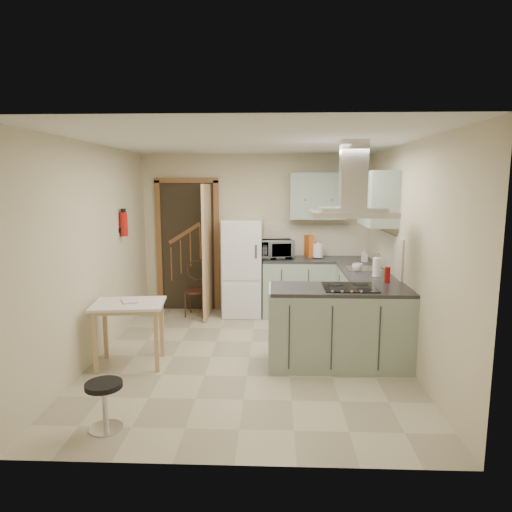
{
  "coord_description": "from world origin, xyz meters",
  "views": [
    {
      "loc": [
        0.28,
        -5.15,
        2.06
      ],
      "look_at": [
        0.06,
        0.45,
        1.15
      ],
      "focal_mm": 32.0,
      "sensor_mm": 36.0,
      "label": 1
    }
  ],
  "objects_px": {
    "drop_leaf_table": "(130,334)",
    "extractor_hood": "(352,214)",
    "bentwood_chair": "(196,291)",
    "microwave": "(276,249)",
    "stool": "(105,406)",
    "fridge": "(243,267)",
    "peninsula": "(339,327)"
  },
  "relations": [
    {
      "from": "bentwood_chair",
      "to": "stool",
      "type": "bearing_deg",
      "value": -86.01
    },
    {
      "from": "extractor_hood",
      "to": "bentwood_chair",
      "type": "height_order",
      "value": "extractor_hood"
    },
    {
      "from": "bentwood_chair",
      "to": "peninsula",
      "type": "bearing_deg",
      "value": -36.36
    },
    {
      "from": "stool",
      "to": "peninsula",
      "type": "bearing_deg",
      "value": 33.99
    },
    {
      "from": "peninsula",
      "to": "drop_leaf_table",
      "type": "bearing_deg",
      "value": -177.92
    },
    {
      "from": "drop_leaf_table",
      "to": "stool",
      "type": "xyz_separation_m",
      "value": [
        0.21,
        -1.37,
        -0.16
      ]
    },
    {
      "from": "peninsula",
      "to": "bentwood_chair",
      "type": "xyz_separation_m",
      "value": [
        -1.94,
        1.87,
        -0.06
      ]
    },
    {
      "from": "extractor_hood",
      "to": "drop_leaf_table",
      "type": "distance_m",
      "value": 2.81
    },
    {
      "from": "extractor_hood",
      "to": "bentwood_chair",
      "type": "relative_size",
      "value": 1.15
    },
    {
      "from": "stool",
      "to": "microwave",
      "type": "bearing_deg",
      "value": 67.13
    },
    {
      "from": "drop_leaf_table",
      "to": "bentwood_chair",
      "type": "relative_size",
      "value": 0.99
    },
    {
      "from": "fridge",
      "to": "stool",
      "type": "xyz_separation_m",
      "value": [
        -0.93,
        -3.43,
        -0.54
      ]
    },
    {
      "from": "microwave",
      "to": "fridge",
      "type": "bearing_deg",
      "value": 166.58
    },
    {
      "from": "extractor_hood",
      "to": "peninsula",
      "type": "bearing_deg",
      "value": 180.0
    },
    {
      "from": "drop_leaf_table",
      "to": "bentwood_chair",
      "type": "bearing_deg",
      "value": 70.94
    },
    {
      "from": "stool",
      "to": "microwave",
      "type": "distance_m",
      "value": 3.8
    },
    {
      "from": "extractor_hood",
      "to": "stool",
      "type": "relative_size",
      "value": 2.17
    },
    {
      "from": "peninsula",
      "to": "drop_leaf_table",
      "type": "distance_m",
      "value": 2.37
    },
    {
      "from": "peninsula",
      "to": "extractor_hood",
      "type": "xyz_separation_m",
      "value": [
        0.1,
        0.0,
        1.27
      ]
    },
    {
      "from": "extractor_hood",
      "to": "drop_leaf_table",
      "type": "relative_size",
      "value": 1.16
    },
    {
      "from": "drop_leaf_table",
      "to": "microwave",
      "type": "bearing_deg",
      "value": 44.32
    },
    {
      "from": "bentwood_chair",
      "to": "stool",
      "type": "relative_size",
      "value": 1.88
    },
    {
      "from": "fridge",
      "to": "peninsula",
      "type": "xyz_separation_m",
      "value": [
        1.22,
        -1.98,
        -0.3
      ]
    },
    {
      "from": "extractor_hood",
      "to": "microwave",
      "type": "relative_size",
      "value": 1.75
    },
    {
      "from": "drop_leaf_table",
      "to": "extractor_hood",
      "type": "bearing_deg",
      "value": -4.84
    },
    {
      "from": "drop_leaf_table",
      "to": "bentwood_chair",
      "type": "distance_m",
      "value": 2.01
    },
    {
      "from": "fridge",
      "to": "extractor_hood",
      "type": "xyz_separation_m",
      "value": [
        1.32,
        -1.98,
        0.97
      ]
    },
    {
      "from": "fridge",
      "to": "peninsula",
      "type": "bearing_deg",
      "value": -58.26
    },
    {
      "from": "microwave",
      "to": "extractor_hood",
      "type": "bearing_deg",
      "value": -79.55
    },
    {
      "from": "peninsula",
      "to": "drop_leaf_table",
      "type": "height_order",
      "value": "peninsula"
    },
    {
      "from": "fridge",
      "to": "peninsula",
      "type": "distance_m",
      "value": 2.35
    },
    {
      "from": "drop_leaf_table",
      "to": "microwave",
      "type": "distance_m",
      "value": 2.72
    }
  ]
}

